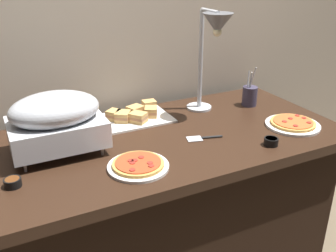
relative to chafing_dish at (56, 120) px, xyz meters
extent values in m
cube|color=tan|center=(0.40, 0.44, 0.29)|extent=(4.40, 0.04, 2.40)
cube|color=black|center=(0.40, -0.06, -0.18)|extent=(1.90, 0.84, 0.05)
cube|color=black|center=(0.40, -0.06, -0.56)|extent=(1.75, 0.74, 0.71)
cylinder|color=#B7BABF|center=(-0.16, -0.11, -0.13)|extent=(0.01, 0.01, 0.04)
cylinder|color=#B7BABF|center=(0.16, -0.11, -0.13)|extent=(0.01, 0.01, 0.04)
cylinder|color=#B7BABF|center=(-0.16, 0.11, -0.13)|extent=(0.01, 0.01, 0.04)
cylinder|color=#B7BABF|center=(0.16, 0.11, -0.13)|extent=(0.01, 0.01, 0.04)
cube|color=#B7BABF|center=(0.00, 0.00, -0.06)|extent=(0.39, 0.28, 0.11)
ellipsoid|color=#B7BABF|center=(0.00, 0.00, 0.05)|extent=(0.38, 0.27, 0.15)
cylinder|color=#B7BABF|center=(0.81, 0.18, -0.14)|extent=(0.14, 0.14, 0.01)
cylinder|color=#B7BABF|center=(0.81, 0.18, 0.12)|extent=(0.02, 0.02, 0.53)
cylinder|color=#B7BABF|center=(0.81, 0.11, 0.39)|extent=(0.02, 0.15, 0.02)
cone|color=#595B60|center=(0.81, 0.04, 0.34)|extent=(0.15, 0.15, 0.10)
sphere|color=#F9EAB2|center=(0.81, 0.04, 0.30)|extent=(0.04, 0.04, 0.04)
cylinder|color=white|center=(0.25, -0.28, -0.14)|extent=(0.25, 0.25, 0.01)
cylinder|color=#C68E42|center=(0.25, -0.28, -0.13)|extent=(0.21, 0.21, 0.01)
cylinder|color=#AD3D1E|center=(0.25, -0.28, -0.12)|extent=(0.19, 0.19, 0.00)
cylinder|color=maroon|center=(0.25, -0.27, -0.12)|extent=(0.02, 0.02, 0.00)
cylinder|color=maroon|center=(0.23, -0.26, -0.12)|extent=(0.02, 0.02, 0.00)
cylinder|color=maroon|center=(0.21, -0.33, -0.12)|extent=(0.02, 0.02, 0.00)
cylinder|color=maroon|center=(0.28, -0.26, -0.12)|extent=(0.02, 0.02, 0.00)
cylinder|color=maroon|center=(0.29, -0.34, -0.12)|extent=(0.02, 0.02, 0.00)
cylinder|color=maroon|center=(0.23, -0.28, -0.12)|extent=(0.02, 0.02, 0.00)
cylinder|color=maroon|center=(0.29, -0.31, -0.12)|extent=(0.02, 0.02, 0.00)
cylinder|color=white|center=(1.11, -0.24, -0.14)|extent=(0.27, 0.27, 0.01)
cylinder|color=#C68E42|center=(1.11, -0.24, -0.13)|extent=(0.22, 0.22, 0.01)
cylinder|color=#C65628|center=(1.11, -0.24, -0.12)|extent=(0.20, 0.20, 0.00)
cylinder|color=maroon|center=(1.07, -0.23, -0.12)|extent=(0.02, 0.02, 0.00)
cylinder|color=maroon|center=(1.08, -0.29, -0.12)|extent=(0.02, 0.02, 0.00)
cylinder|color=maroon|center=(1.18, -0.20, -0.12)|extent=(0.02, 0.02, 0.00)
cylinder|color=maroon|center=(1.16, -0.29, -0.12)|extent=(0.02, 0.02, 0.00)
cylinder|color=maroon|center=(1.19, -0.24, -0.12)|extent=(0.02, 0.02, 0.00)
cylinder|color=maroon|center=(1.12, -0.21, -0.12)|extent=(0.02, 0.02, 0.00)
cube|color=white|center=(0.44, 0.19, -0.15)|extent=(0.35, 0.27, 0.01)
cube|color=tan|center=(0.45, 0.23, -0.13)|extent=(0.09, 0.09, 0.02)
cube|color=#9E6642|center=(0.45, 0.23, -0.12)|extent=(0.09, 0.09, 0.01)
cube|color=tan|center=(0.45, 0.23, -0.10)|extent=(0.09, 0.09, 0.02)
cube|color=tan|center=(0.32, 0.22, -0.13)|extent=(0.09, 0.09, 0.02)
cube|color=#9E6642|center=(0.32, 0.22, -0.12)|extent=(0.09, 0.09, 0.01)
cube|color=tan|center=(0.32, 0.22, -0.10)|extent=(0.09, 0.09, 0.02)
cube|color=tan|center=(0.36, 0.18, -0.13)|extent=(0.10, 0.11, 0.02)
cube|color=#9E6642|center=(0.36, 0.18, -0.12)|extent=(0.10, 0.11, 0.01)
cube|color=tan|center=(0.36, 0.18, -0.10)|extent=(0.10, 0.11, 0.02)
cube|color=tan|center=(0.55, 0.27, -0.13)|extent=(0.08, 0.07, 0.02)
cube|color=#9E6642|center=(0.55, 0.27, -0.12)|extent=(0.08, 0.07, 0.01)
cube|color=tan|center=(0.55, 0.27, -0.10)|extent=(0.08, 0.07, 0.02)
cube|color=tan|center=(0.51, 0.17, -0.13)|extent=(0.09, 0.10, 0.02)
cube|color=#9E6642|center=(0.51, 0.17, -0.12)|extent=(0.09, 0.10, 0.01)
cube|color=tan|center=(0.51, 0.17, -0.10)|extent=(0.09, 0.10, 0.02)
cube|color=tan|center=(0.42, 0.13, -0.13)|extent=(0.10, 0.10, 0.02)
cube|color=#9E6642|center=(0.42, 0.13, -0.12)|extent=(0.10, 0.10, 0.01)
cube|color=tan|center=(0.42, 0.13, -0.10)|extent=(0.10, 0.10, 0.02)
cylinder|color=black|center=(-0.21, -0.20, -0.13)|extent=(0.06, 0.06, 0.03)
cylinder|color=#562D14|center=(-0.21, -0.20, -0.12)|extent=(0.05, 0.05, 0.01)
cylinder|color=black|center=(0.87, -0.36, -0.13)|extent=(0.06, 0.06, 0.03)
cylinder|color=gold|center=(0.87, -0.36, -0.12)|extent=(0.05, 0.05, 0.01)
cylinder|color=#383347|center=(1.10, 0.10, -0.10)|extent=(0.08, 0.08, 0.11)
cylinder|color=#B7BABF|center=(1.10, 0.10, -0.04)|extent=(0.01, 0.03, 0.17)
cylinder|color=#B7BABF|center=(1.09, 0.09, -0.02)|extent=(0.03, 0.04, 0.19)
cylinder|color=#B7BABF|center=(1.09, 0.11, -0.03)|extent=(0.02, 0.02, 0.17)
cube|color=#B7BABF|center=(0.59, -0.15, -0.15)|extent=(0.08, 0.07, 0.00)
cylinder|color=black|center=(0.67, -0.18, -0.15)|extent=(0.10, 0.04, 0.01)
camera|label=1|loc=(-0.24, -1.54, 0.63)|focal=40.95mm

